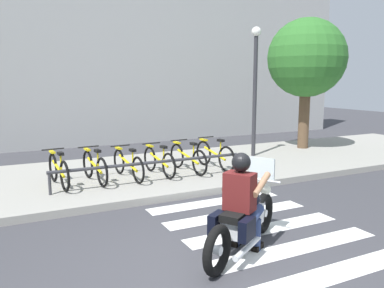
# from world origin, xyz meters

# --- Properties ---
(ground_plane) EXTENTS (48.00, 48.00, 0.00)m
(ground_plane) POSITION_xyz_m (0.00, 0.00, 0.00)
(ground_plane) COLOR #38383D
(sidewalk) EXTENTS (24.00, 4.40, 0.15)m
(sidewalk) POSITION_xyz_m (0.00, 5.02, 0.07)
(sidewalk) COLOR gray
(sidewalk) RESTS_ON ground
(crosswalk_stripe_1) EXTENTS (2.80, 0.40, 0.01)m
(crosswalk_stripe_1) POSITION_xyz_m (1.42, -0.80, 0.00)
(crosswalk_stripe_1) COLOR white
(crosswalk_stripe_1) RESTS_ON ground
(crosswalk_stripe_2) EXTENTS (2.80, 0.40, 0.01)m
(crosswalk_stripe_2) POSITION_xyz_m (1.42, 0.00, 0.00)
(crosswalk_stripe_2) COLOR white
(crosswalk_stripe_2) RESTS_ON ground
(crosswalk_stripe_3) EXTENTS (2.80, 0.40, 0.01)m
(crosswalk_stripe_3) POSITION_xyz_m (1.42, 0.80, 0.00)
(crosswalk_stripe_3) COLOR white
(crosswalk_stripe_3) RESTS_ON ground
(crosswalk_stripe_4) EXTENTS (2.80, 0.40, 0.01)m
(crosswalk_stripe_4) POSITION_xyz_m (1.42, 1.60, 0.00)
(crosswalk_stripe_4) COLOR white
(crosswalk_stripe_4) RESTS_ON ground
(crosswalk_stripe_5) EXTENTS (2.80, 0.40, 0.01)m
(crosswalk_stripe_5) POSITION_xyz_m (1.42, 2.40, 0.00)
(crosswalk_stripe_5) COLOR white
(crosswalk_stripe_5) RESTS_ON ground
(motorcycle) EXTENTS (1.96, 1.32, 1.24)m
(motorcycle) POSITION_xyz_m (0.66, 0.27, 0.46)
(motorcycle) COLOR black
(motorcycle) RESTS_ON ground
(rider) EXTENTS (0.77, 0.73, 1.45)m
(rider) POSITION_xyz_m (0.60, 0.23, 0.83)
(rider) COLOR #591919
(rider) RESTS_ON ground
(bicycle_0) EXTENTS (0.48, 1.61, 0.78)m
(bicycle_0) POSITION_xyz_m (-1.26, 4.42, 0.51)
(bicycle_0) COLOR black
(bicycle_0) RESTS_ON sidewalk
(bicycle_1) EXTENTS (0.48, 1.59, 0.78)m
(bicycle_1) POSITION_xyz_m (-0.50, 4.42, 0.50)
(bicycle_1) COLOR black
(bicycle_1) RESTS_ON sidewalk
(bicycle_2) EXTENTS (0.48, 1.69, 0.73)m
(bicycle_2) POSITION_xyz_m (0.27, 4.42, 0.49)
(bicycle_2) COLOR black
(bicycle_2) RESTS_ON sidewalk
(bicycle_3) EXTENTS (0.48, 1.57, 0.75)m
(bicycle_3) POSITION_xyz_m (1.03, 4.42, 0.49)
(bicycle_3) COLOR black
(bicycle_3) RESTS_ON sidewalk
(bicycle_4) EXTENTS (0.48, 1.68, 0.77)m
(bicycle_4) POSITION_xyz_m (1.80, 4.42, 0.50)
(bicycle_4) COLOR black
(bicycle_4) RESTS_ON sidewalk
(bicycle_5) EXTENTS (0.48, 1.66, 0.79)m
(bicycle_5) POSITION_xyz_m (2.56, 4.42, 0.51)
(bicycle_5) COLOR black
(bicycle_5) RESTS_ON sidewalk
(bike_rack) EXTENTS (4.43, 0.07, 0.49)m
(bike_rack) POSITION_xyz_m (0.65, 3.87, 0.57)
(bike_rack) COLOR #333338
(bike_rack) RESTS_ON sidewalk
(street_lamp) EXTENTS (0.28, 0.28, 3.92)m
(street_lamp) POSITION_xyz_m (4.48, 5.42, 2.40)
(street_lamp) COLOR #2D2D33
(street_lamp) RESTS_ON ground
(tree_near_rack) EXTENTS (2.55, 2.55, 4.40)m
(tree_near_rack) POSITION_xyz_m (6.79, 5.82, 3.09)
(tree_near_rack) COLOR brown
(tree_near_rack) RESTS_ON ground
(building_backdrop) EXTENTS (24.00, 1.20, 7.90)m
(building_backdrop) POSITION_xyz_m (0.00, 10.72, 3.95)
(building_backdrop) COLOR #A2A2A2
(building_backdrop) RESTS_ON ground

